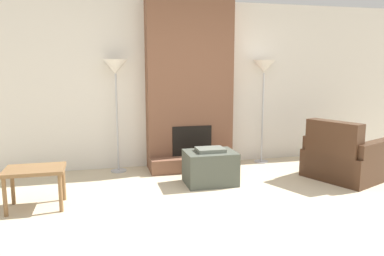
# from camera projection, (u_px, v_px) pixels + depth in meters

# --- Properties ---
(ground_plane) EXTENTS (24.00, 24.00, 0.00)m
(ground_plane) POSITION_uv_depth(u_px,v_px,m) (251.00, 233.00, 3.59)
(ground_plane) COLOR beige
(wall_back) EXTENTS (7.87, 0.06, 2.60)m
(wall_back) POSITION_uv_depth(u_px,v_px,m) (187.00, 84.00, 6.01)
(wall_back) COLOR silver
(wall_back) RESTS_ON ground_plane
(fireplace) EXTENTS (1.34, 0.60, 2.60)m
(fireplace) POSITION_uv_depth(u_px,v_px,m) (190.00, 90.00, 5.82)
(fireplace) COLOR brown
(fireplace) RESTS_ON ground_plane
(ottoman) EXTENTS (0.68, 0.52, 0.50)m
(ottoman) POSITION_uv_depth(u_px,v_px,m) (210.00, 167.00, 5.09)
(ottoman) COLOR #474C42
(ottoman) RESTS_ON ground_plane
(armchair) EXTENTS (1.31, 1.26, 0.85)m
(armchair) POSITION_uv_depth(u_px,v_px,m) (345.00, 160.00, 5.35)
(armchair) COLOR #422819
(armchair) RESTS_ON ground_plane
(side_table) EXTENTS (0.64, 0.46, 0.46)m
(side_table) POSITION_uv_depth(u_px,v_px,m) (35.00, 174.00, 4.18)
(side_table) COLOR brown
(side_table) RESTS_ON ground_plane
(floor_lamp_left) EXTENTS (0.36, 0.36, 1.68)m
(floor_lamp_left) POSITION_uv_depth(u_px,v_px,m) (116.00, 73.00, 5.48)
(floor_lamp_left) COLOR #ADADB2
(floor_lamp_left) RESTS_ON ground_plane
(floor_lamp_right) EXTENTS (0.36, 0.36, 1.69)m
(floor_lamp_right) POSITION_uv_depth(u_px,v_px,m) (264.00, 72.00, 6.04)
(floor_lamp_right) COLOR #ADADB2
(floor_lamp_right) RESTS_ON ground_plane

